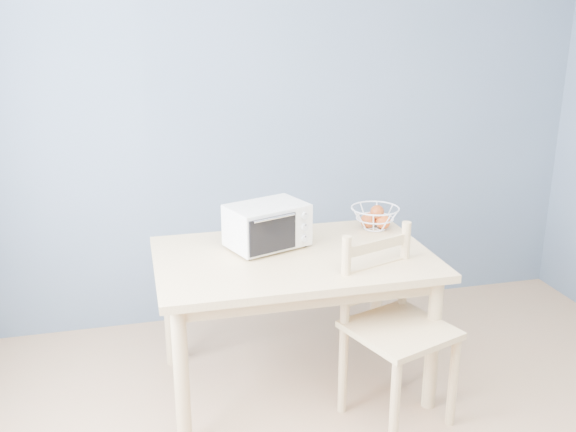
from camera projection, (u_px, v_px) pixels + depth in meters
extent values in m
cube|color=slate|center=(281.00, 117.00, 3.98)|extent=(4.00, 0.01, 2.60)
cube|color=#E0C886|center=(294.00, 258.00, 3.27)|extent=(1.40, 0.90, 0.04)
cylinder|color=#E0C886|center=(182.00, 377.00, 2.90)|extent=(0.07, 0.07, 0.71)
cylinder|color=#E0C886|center=(433.00, 344.00, 3.19)|extent=(0.07, 0.07, 0.71)
cylinder|color=#E0C886|center=(170.00, 307.00, 3.59)|extent=(0.07, 0.07, 0.71)
cylinder|color=#E0C886|center=(377.00, 285.00, 3.87)|extent=(0.07, 0.07, 0.71)
cube|color=white|center=(267.00, 225.00, 3.33)|extent=(0.46, 0.39, 0.22)
cube|color=black|center=(258.00, 227.00, 3.30)|extent=(0.32, 0.30, 0.17)
cube|color=black|center=(273.00, 235.00, 3.19)|extent=(0.26, 0.10, 0.19)
cylinder|color=silver|center=(274.00, 218.00, 3.15)|extent=(0.23, 0.09, 0.01)
cube|color=white|center=(304.00, 227.00, 3.30)|extent=(0.10, 0.04, 0.20)
cylinder|color=black|center=(250.00, 259.00, 3.20)|extent=(0.02, 0.02, 0.01)
cylinder|color=black|center=(304.00, 245.00, 3.38)|extent=(0.02, 0.02, 0.01)
cylinder|color=black|center=(230.00, 247.00, 3.36)|extent=(0.02, 0.02, 0.01)
cylinder|color=black|center=(283.00, 235.00, 3.54)|extent=(0.02, 0.02, 0.01)
cylinder|color=silver|center=(305.00, 216.00, 3.27)|extent=(0.04, 0.03, 0.04)
cylinder|color=silver|center=(305.00, 227.00, 3.29)|extent=(0.04, 0.03, 0.04)
cylinder|color=silver|center=(305.00, 239.00, 3.31)|extent=(0.04, 0.03, 0.04)
torus|color=white|center=(375.00, 208.00, 3.61)|extent=(0.35, 0.35, 0.01)
torus|color=white|center=(375.00, 218.00, 3.63)|extent=(0.28, 0.28, 0.01)
torus|color=white|center=(374.00, 228.00, 3.64)|extent=(0.16, 0.16, 0.01)
sphere|color=#AA2916|center=(368.00, 221.00, 3.63)|extent=(0.09, 0.09, 0.09)
sphere|color=#CE4F18|center=(383.00, 222.00, 3.62)|extent=(0.08, 0.08, 0.08)
sphere|color=#F98C60|center=(372.00, 218.00, 3.68)|extent=(0.08, 0.08, 0.08)
sphere|color=#AA2916|center=(377.00, 212.00, 3.61)|extent=(0.08, 0.08, 0.08)
cube|color=#E0C886|center=(400.00, 330.00, 3.05)|extent=(0.56, 0.56, 0.03)
cylinder|color=#E0C886|center=(395.00, 407.00, 2.88)|extent=(0.05, 0.05, 0.47)
cylinder|color=#E0C886|center=(453.00, 382.00, 3.08)|extent=(0.05, 0.05, 0.47)
cylinder|color=#E0C886|center=(343.00, 370.00, 3.18)|extent=(0.05, 0.05, 0.47)
cylinder|color=#E0C886|center=(399.00, 349.00, 3.38)|extent=(0.05, 0.05, 0.47)
cylinder|color=#E0C886|center=(346.00, 283.00, 3.04)|extent=(0.05, 0.05, 0.47)
cylinder|color=#E0C886|center=(404.00, 266.00, 3.23)|extent=(0.05, 0.05, 0.47)
cube|color=#E0C886|center=(375.00, 293.00, 3.17)|extent=(0.36, 0.14, 0.05)
cube|color=#E0C886|center=(376.00, 269.00, 3.13)|extent=(0.36, 0.14, 0.05)
cube|color=#E0C886|center=(377.00, 245.00, 3.09)|extent=(0.36, 0.14, 0.05)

